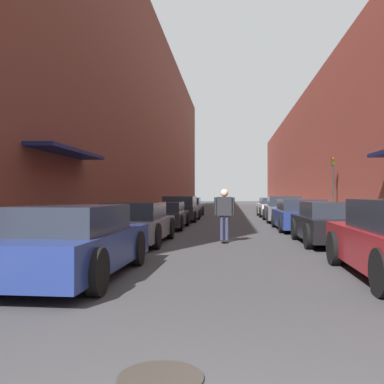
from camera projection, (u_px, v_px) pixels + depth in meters
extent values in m
plane|color=#38383A|center=(231.00, 217.00, 28.47)|extent=(146.27, 146.27, 0.00)
cube|color=gray|center=(172.00, 212.00, 35.53)|extent=(1.80, 66.49, 0.12)
cube|color=gray|center=(292.00, 212.00, 34.65)|extent=(1.80, 66.49, 0.12)
cube|color=brown|center=(138.00, 120.00, 35.85)|extent=(4.00, 66.49, 15.48)
cube|color=#141947|center=(68.00, 152.00, 14.08)|extent=(1.00, 4.80, 0.12)
cube|color=brown|center=(328.00, 153.00, 34.43)|extent=(4.00, 66.49, 9.73)
cube|color=navy|center=(75.00, 249.00, 7.68)|extent=(1.84, 4.46, 0.63)
cube|color=#232833|center=(70.00, 219.00, 7.46)|extent=(1.58, 2.33, 0.47)
cylinder|color=black|center=(59.00, 248.00, 9.12)|extent=(0.18, 0.72, 0.72)
cylinder|color=black|center=(138.00, 249.00, 8.97)|extent=(0.18, 0.72, 0.72)
cylinder|color=black|center=(97.00, 272.00, 6.23)|extent=(0.18, 0.72, 0.72)
cube|color=gray|center=(137.00, 228.00, 13.11)|extent=(1.75, 4.46, 0.56)
cube|color=#232833|center=(135.00, 211.00, 12.89)|extent=(1.54, 2.32, 0.51)
cylinder|color=black|center=(121.00, 228.00, 14.57)|extent=(0.18, 0.71, 0.71)
cylinder|color=black|center=(171.00, 228.00, 14.41)|extent=(0.18, 0.71, 0.71)
cylinder|color=black|center=(95.00, 236.00, 11.81)|extent=(0.18, 0.71, 0.71)
cylinder|color=black|center=(156.00, 236.00, 11.66)|extent=(0.18, 0.71, 0.71)
cube|color=#232326|center=(165.00, 218.00, 18.92)|extent=(1.78, 4.47, 0.56)
cube|color=#232833|center=(165.00, 207.00, 18.70)|extent=(1.55, 2.33, 0.42)
cylinder|color=black|center=(152.00, 219.00, 20.36)|extent=(0.18, 0.67, 0.67)
cylinder|color=black|center=(187.00, 219.00, 20.21)|extent=(0.18, 0.67, 0.67)
cylinder|color=black|center=(140.00, 223.00, 17.62)|extent=(0.18, 0.67, 0.67)
cylinder|color=black|center=(181.00, 223.00, 17.47)|extent=(0.18, 0.67, 0.67)
cube|color=#232326|center=(181.00, 212.00, 24.33)|extent=(1.95, 4.49, 0.70)
cube|color=#232833|center=(180.00, 201.00, 24.11)|extent=(1.69, 2.35, 0.54)
cylinder|color=black|center=(168.00, 214.00, 25.79)|extent=(0.18, 0.61, 0.61)
cylinder|color=black|center=(199.00, 215.00, 25.62)|extent=(0.18, 0.61, 0.61)
cylinder|color=black|center=(161.00, 217.00, 23.03)|extent=(0.18, 0.61, 0.61)
cylinder|color=black|center=(195.00, 217.00, 22.87)|extent=(0.18, 0.61, 0.61)
cube|color=navy|center=(188.00, 209.00, 29.63)|extent=(1.92, 4.48, 0.67)
cube|color=#232833|center=(188.00, 201.00, 29.41)|extent=(1.66, 2.34, 0.45)
cylinder|color=black|center=(178.00, 211.00, 31.08)|extent=(0.18, 0.64, 0.64)
cylinder|color=black|center=(203.00, 211.00, 30.92)|extent=(0.18, 0.64, 0.64)
cylinder|color=black|center=(173.00, 212.00, 28.33)|extent=(0.18, 0.64, 0.64)
cylinder|color=black|center=(200.00, 212.00, 28.17)|extent=(0.18, 0.64, 0.64)
cylinder|color=black|center=(334.00, 248.00, 9.04)|extent=(0.18, 0.72, 0.72)
cylinder|color=black|center=(382.00, 273.00, 6.17)|extent=(0.18, 0.72, 0.72)
cube|color=black|center=(332.00, 227.00, 12.83)|extent=(1.90, 3.98, 0.63)
cube|color=#232833|center=(334.00, 210.00, 12.64)|extent=(1.66, 2.08, 0.45)
cylinder|color=black|center=(295.00, 229.00, 14.14)|extent=(0.18, 0.71, 0.71)
cylinder|color=black|center=(352.00, 229.00, 13.98)|extent=(0.18, 0.71, 0.71)
cylinder|color=black|center=(308.00, 236.00, 11.69)|extent=(0.18, 0.71, 0.71)
cylinder|color=black|center=(378.00, 237.00, 11.53)|extent=(0.18, 0.71, 0.71)
cube|color=navy|center=(300.00, 218.00, 17.95)|extent=(1.92, 4.64, 0.66)
cube|color=#232833|center=(301.00, 205.00, 17.72)|extent=(1.68, 2.42, 0.47)
cylinder|color=black|center=(274.00, 221.00, 19.46)|extent=(0.18, 0.61, 0.61)
cylinder|color=black|center=(316.00, 221.00, 19.29)|extent=(0.18, 0.61, 0.61)
cylinder|color=black|center=(281.00, 225.00, 16.60)|extent=(0.18, 0.61, 0.61)
cylinder|color=black|center=(330.00, 225.00, 16.43)|extent=(0.18, 0.61, 0.61)
cube|color=#515459|center=(283.00, 212.00, 23.59)|extent=(2.02, 4.71, 0.69)
cube|color=#232833|center=(284.00, 201.00, 23.36)|extent=(1.73, 2.47, 0.54)
cylinder|color=black|center=(264.00, 215.00, 25.11)|extent=(0.18, 0.65, 0.65)
cylinder|color=black|center=(296.00, 215.00, 24.94)|extent=(0.18, 0.65, 0.65)
cylinder|color=black|center=(269.00, 217.00, 22.23)|extent=(0.18, 0.65, 0.65)
cylinder|color=black|center=(305.00, 217.00, 22.07)|extent=(0.18, 0.65, 0.65)
cube|color=silver|center=(273.00, 209.00, 29.08)|extent=(2.00, 4.09, 0.67)
cube|color=#232833|center=(273.00, 201.00, 28.89)|extent=(1.72, 2.15, 0.43)
cylinder|color=black|center=(258.00, 211.00, 30.41)|extent=(0.18, 0.68, 0.68)
cylinder|color=black|center=(284.00, 211.00, 30.25)|extent=(0.18, 0.68, 0.68)
cylinder|color=black|center=(261.00, 212.00, 27.92)|extent=(0.18, 0.68, 0.68)
cylinder|color=black|center=(289.00, 212.00, 27.75)|extent=(0.18, 0.68, 0.68)
cube|color=black|center=(224.00, 240.00, 13.34)|extent=(0.20, 0.78, 0.02)
cylinder|color=beige|center=(222.00, 241.00, 13.59)|extent=(0.03, 0.06, 0.06)
cylinder|color=beige|center=(227.00, 241.00, 13.58)|extent=(0.03, 0.06, 0.06)
cylinder|color=beige|center=(222.00, 242.00, 13.10)|extent=(0.03, 0.06, 0.06)
cylinder|color=beige|center=(227.00, 242.00, 13.08)|extent=(0.03, 0.06, 0.06)
cylinder|color=#2D3351|center=(222.00, 228.00, 13.35)|extent=(0.11, 0.11, 0.76)
cylinder|color=#2D3351|center=(227.00, 228.00, 13.33)|extent=(0.11, 0.11, 0.76)
cube|color=#232328|center=(224.00, 206.00, 13.35)|extent=(0.46, 0.20, 0.59)
sphere|color=beige|center=(224.00, 193.00, 13.35)|extent=(0.24, 0.24, 0.24)
cylinder|color=#232328|center=(216.00, 206.00, 13.37)|extent=(0.09, 0.09, 0.55)
cylinder|color=#232328|center=(233.00, 206.00, 13.32)|extent=(0.09, 0.09, 0.55)
cylinder|color=#332D28|center=(161.00, 378.00, 3.44)|extent=(0.70, 0.70, 0.02)
cylinder|color=#2D2D2D|center=(333.00, 189.00, 22.57)|extent=(0.10, 0.10, 3.37)
cube|color=#332D0F|center=(333.00, 161.00, 22.58)|extent=(0.16, 0.16, 0.45)
sphere|color=red|center=(333.00, 159.00, 22.50)|extent=(0.11, 0.11, 0.11)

